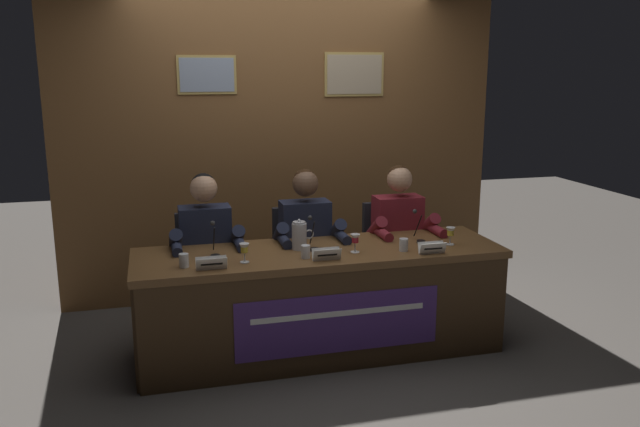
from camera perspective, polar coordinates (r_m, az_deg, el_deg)
The scene contains 22 objects.
ground_plane at distance 4.60m, azimuth 0.00°, elevation -11.96°, with size 12.00×12.00×0.00m, color #4C4742.
wall_back_panelled at distance 5.43m, azimuth -3.39°, elevation 6.21°, with size 3.68×0.14×2.60m.
conference_table at distance 4.33m, azimuth 0.34°, elevation -6.64°, with size 2.48×0.74×0.73m.
chair_left at distance 4.84m, azimuth -10.09°, elevation -5.47°, with size 0.44×0.45×0.88m.
panelist_left at distance 4.57m, azimuth -10.02°, elevation -2.95°, with size 0.51×0.48×1.21m.
nameplate_left at distance 3.96m, azimuth -9.60°, elevation -4.38°, with size 0.19×0.06×0.08m.
juice_glass_left at distance 4.07m, azimuth -6.73°, elevation -3.17°, with size 0.06×0.06×0.12m.
water_cup_left at distance 4.04m, azimuth -11.98°, elevation -4.16°, with size 0.06×0.06×0.08m.
microphone_left at distance 4.23m, azimuth -9.34°, elevation -2.77°, with size 0.06×0.17×0.22m.
chair_center at distance 4.94m, azimuth -1.63°, elevation -4.87°, with size 0.44×0.45×0.88m.
panelist_center at distance 4.68m, azimuth -1.10°, elevation -2.38°, with size 0.51×0.48×1.21m.
nameplate_center at distance 4.09m, azimuth 0.59°, elevation -3.64°, with size 0.18×0.06×0.08m.
juice_glass_center at distance 4.26m, azimuth 3.14°, elevation -2.34°, with size 0.06×0.06×0.12m.
water_cup_center at distance 4.14m, azimuth -1.29°, elevation -3.46°, with size 0.06×0.06×0.08m.
microphone_center at distance 4.33m, azimuth -0.62°, elevation -2.25°, with size 0.06×0.17×0.22m.
chair_right at distance 5.15m, azimuth 6.30°, elevation -4.22°, with size 0.44×0.45×0.88m.
panelist_right at distance 4.90m, azimuth 7.21°, elevation -1.79°, with size 0.51×0.48×1.21m.
nameplate_right at distance 4.30m, azimuth 9.91°, elevation -3.03°, with size 0.18×0.06×0.08m.
juice_glass_right at distance 4.53m, azimuth 11.49°, elevation -1.68°, with size 0.06×0.06×0.12m.
water_cup_right at distance 4.34m, azimuth 7.43°, elevation -2.82°, with size 0.06×0.06×0.08m.
microphone_right at distance 4.58m, azimuth 8.76°, elevation -1.57°, with size 0.06×0.17×0.22m.
water_pitcher_central at distance 4.33m, azimuth -1.83°, elevation -1.96°, with size 0.15×0.10×0.21m.
Camera 1 is at (-1.06, -4.04, 1.93)m, focal length 36.09 mm.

